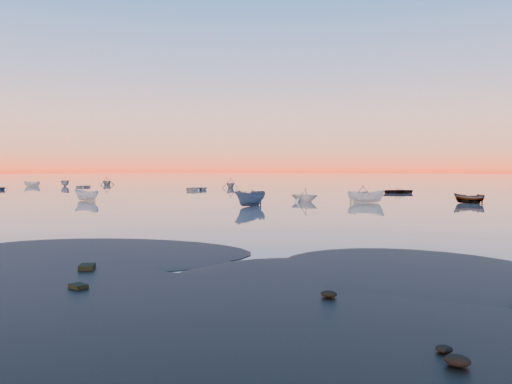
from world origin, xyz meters
The scene contains 4 objects.
ground centered at (0.00, 100.00, 0.00)m, with size 600.00×600.00×0.00m, color #6D635B.
moored_fleet centered at (0.00, 53.00, 0.00)m, with size 124.00×58.00×1.20m, color silver, non-canonical shape.
boat_near_center centered at (12.74, 36.51, 0.00)m, with size 3.99×1.69×1.38m, color silver.
boat_near_right centered at (10.56, 44.62, 0.00)m, with size 3.52×1.59×1.23m, color gray.
Camera 1 is at (24.77, -17.38, 3.67)m, focal length 35.00 mm.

